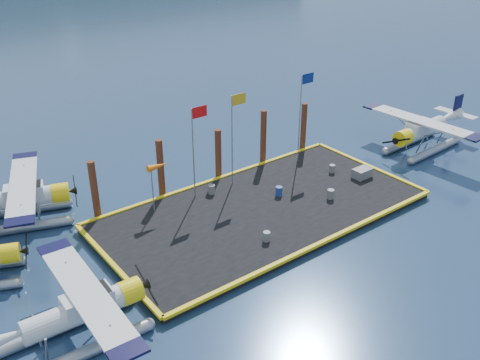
# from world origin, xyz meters

# --- Properties ---
(ground) EXTENTS (4000.00, 4000.00, 0.00)m
(ground) POSITION_xyz_m (0.00, 0.00, 0.00)
(ground) COLOR navy
(ground) RESTS_ON ground
(dock) EXTENTS (20.00, 10.00, 0.40)m
(dock) POSITION_xyz_m (0.00, 0.00, 0.20)
(dock) COLOR black
(dock) RESTS_ON ground
(dock_bumpers) EXTENTS (20.25, 10.25, 0.18)m
(dock_bumpers) POSITION_xyz_m (0.00, 0.00, 0.49)
(dock_bumpers) COLOR #DBBB0C
(dock_bumpers) RESTS_ON dock
(seaplane_a) EXTENTS (8.41, 9.27, 3.30)m
(seaplane_a) POSITION_xyz_m (-13.21, -3.70, 1.44)
(seaplane_a) COLOR #8F939C
(seaplane_a) RESTS_ON ground
(seaplane_c) EXTENTS (8.95, 9.53, 3.42)m
(seaplane_c) POSITION_xyz_m (-12.24, 7.99, 1.49)
(seaplane_c) COLOR #8F939C
(seaplane_c) RESTS_ON ground
(seaplane_d) EXTENTS (8.97, 9.88, 3.51)m
(seaplane_d) POSITION_xyz_m (16.09, 0.10, 1.53)
(seaplane_d) COLOR #8F939C
(seaplane_d) RESTS_ON ground
(drum_1) EXTENTS (0.45, 0.45, 0.63)m
(drum_1) POSITION_xyz_m (4.26, -1.70, 0.71)
(drum_1) COLOR #5D5D62
(drum_1) RESTS_ON dock
(drum_2) EXTENTS (0.43, 0.43, 0.61)m
(drum_2) POSITION_xyz_m (1.92, 0.64, 0.71)
(drum_2) COLOR navy
(drum_2) RESTS_ON dock
(drum_3) EXTENTS (0.41, 0.41, 0.58)m
(drum_3) POSITION_xyz_m (-2.15, -2.98, 0.69)
(drum_3) COLOR #5D5D62
(drum_3) RESTS_ON dock
(drum_4) EXTENTS (0.40, 0.40, 0.56)m
(drum_4) POSITION_xyz_m (7.15, 0.94, 0.68)
(drum_4) COLOR #5D5D62
(drum_4) RESTS_ON dock
(drum_5) EXTENTS (0.44, 0.44, 0.63)m
(drum_5) POSITION_xyz_m (-1.43, 3.46, 0.71)
(drum_5) COLOR #5D5D62
(drum_5) RESTS_ON dock
(crate) EXTENTS (1.29, 0.86, 0.64)m
(crate) POSITION_xyz_m (8.22, -0.86, 0.72)
(crate) COLOR #5D5D62
(crate) RESTS_ON dock
(flagpole_red) EXTENTS (1.14, 0.08, 6.00)m
(flagpole_red) POSITION_xyz_m (-2.29, 3.80, 4.40)
(flagpole_red) COLOR gray
(flagpole_red) RESTS_ON dock
(flagpole_yellow) EXTENTS (1.14, 0.08, 6.20)m
(flagpole_yellow) POSITION_xyz_m (0.70, 3.80, 4.51)
(flagpole_yellow) COLOR gray
(flagpole_yellow) RESTS_ON dock
(flagpole_blue) EXTENTS (1.14, 0.08, 6.50)m
(flagpole_blue) POSITION_xyz_m (6.70, 3.80, 4.69)
(flagpole_blue) COLOR gray
(flagpole_blue) RESTS_ON dock
(windsock) EXTENTS (1.40, 0.44, 3.12)m
(windsock) POSITION_xyz_m (-5.03, 3.80, 3.23)
(windsock) COLOR gray
(windsock) RESTS_ON dock
(piling_0) EXTENTS (0.44, 0.44, 4.00)m
(piling_0) POSITION_xyz_m (-8.50, 5.40, 2.00)
(piling_0) COLOR #492214
(piling_0) RESTS_ON ground
(piling_1) EXTENTS (0.44, 0.44, 4.20)m
(piling_1) POSITION_xyz_m (-4.00, 5.40, 2.10)
(piling_1) COLOR #492214
(piling_1) RESTS_ON ground
(piling_2) EXTENTS (0.44, 0.44, 3.80)m
(piling_2) POSITION_xyz_m (0.50, 5.40, 1.90)
(piling_2) COLOR #492214
(piling_2) RESTS_ON ground
(piling_3) EXTENTS (0.44, 0.44, 4.30)m
(piling_3) POSITION_xyz_m (4.50, 5.40, 2.15)
(piling_3) COLOR #492214
(piling_3) RESTS_ON ground
(piling_4) EXTENTS (0.44, 0.44, 4.00)m
(piling_4) POSITION_xyz_m (8.50, 5.40, 2.00)
(piling_4) COLOR #492214
(piling_4) RESTS_ON ground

